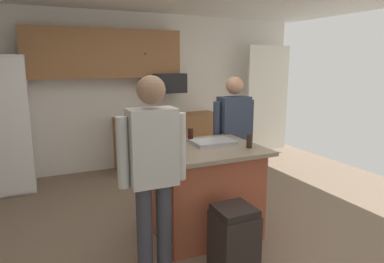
% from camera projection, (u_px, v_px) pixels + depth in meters
% --- Properties ---
extents(floor, '(7.04, 7.04, 0.00)m').
position_uv_depth(floor, '(199.00, 238.00, 3.54)').
color(floor, '#7F6B56').
rests_on(floor, ground).
extents(back_wall, '(6.40, 0.10, 2.60)m').
position_uv_depth(back_wall, '(128.00, 92.00, 5.77)').
color(back_wall, white).
rests_on(back_wall, ground).
extents(french_door_window_panel, '(0.90, 0.06, 2.00)m').
position_uv_depth(french_door_window_panel, '(267.00, 99.00, 6.51)').
color(french_door_window_panel, white).
rests_on(french_door_window_panel, ground).
extents(cabinet_run_upper, '(2.40, 0.38, 0.75)m').
position_uv_depth(cabinet_run_upper, '(105.00, 54.00, 5.30)').
color(cabinet_run_upper, '#936038').
extents(cabinet_run_lower, '(1.80, 0.63, 0.90)m').
position_uv_depth(cabinet_run_lower, '(169.00, 141.00, 5.90)').
color(cabinet_run_lower, '#936038').
rests_on(cabinet_run_lower, ground).
extents(microwave_over_range, '(0.56, 0.40, 0.32)m').
position_uv_depth(microwave_over_range, '(167.00, 83.00, 5.72)').
color(microwave_over_range, black).
extents(kitchen_island, '(1.14, 0.96, 0.94)m').
position_uv_depth(kitchen_island, '(204.00, 190.00, 3.58)').
color(kitchen_island, '#9E4C33').
rests_on(kitchen_island, ground).
extents(person_guest_by_door, '(0.57, 0.22, 1.62)m').
position_uv_depth(person_guest_by_door, '(233.00, 132.00, 4.26)').
color(person_guest_by_door, tan).
rests_on(person_guest_by_door, ground).
extents(person_guest_left, '(0.57, 0.22, 1.70)m').
position_uv_depth(person_guest_left, '(153.00, 166.00, 2.72)').
color(person_guest_left, '#383842').
rests_on(person_guest_left, ground).
extents(glass_pilsner, '(0.06, 0.06, 0.14)m').
position_uv_depth(glass_pilsner, '(249.00, 141.00, 3.44)').
color(glass_pilsner, black).
rests_on(glass_pilsner, kitchen_island).
extents(glass_short_whisky, '(0.07, 0.07, 0.13)m').
position_uv_depth(glass_short_whisky, '(178.00, 145.00, 3.30)').
color(glass_short_whisky, black).
rests_on(glass_short_whisky, kitchen_island).
extents(glass_dark_ale, '(0.06, 0.06, 0.15)m').
position_uv_depth(glass_dark_ale, '(191.00, 135.00, 3.71)').
color(glass_dark_ale, black).
rests_on(glass_dark_ale, kitchen_island).
extents(serving_tray, '(0.44, 0.30, 0.04)m').
position_uv_depth(serving_tray, '(213.00, 142.00, 3.61)').
color(serving_tray, '#B7B7BC').
rests_on(serving_tray, kitchen_island).
extents(trash_bin, '(0.34, 0.34, 0.61)m').
position_uv_depth(trash_bin, '(234.00, 241.00, 2.90)').
color(trash_bin, black).
rests_on(trash_bin, ground).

